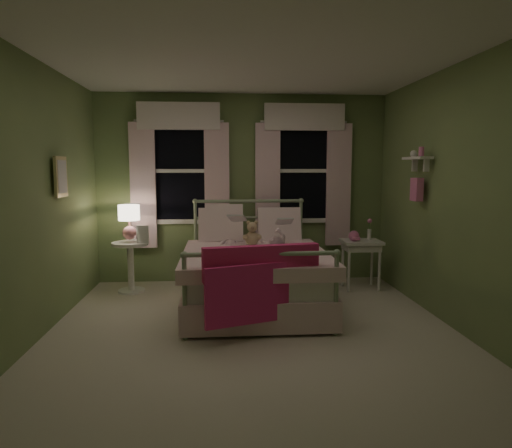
{
  "coord_description": "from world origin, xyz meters",
  "views": [
    {
      "loc": [
        -0.3,
        -4.28,
        1.59
      ],
      "look_at": [
        0.07,
        0.5,
        1.0
      ],
      "focal_mm": 32.0,
      "sensor_mm": 36.0,
      "label": 1
    }
  ],
  "objects": [
    {
      "name": "room_shell",
      "position": [
        0.0,
        0.0,
        1.3
      ],
      "size": [
        4.2,
        4.2,
        4.2
      ],
      "color": "beige",
      "rests_on": "ground"
    },
    {
      "name": "bed",
      "position": [
        0.06,
        0.84,
        0.38
      ],
      "size": [
        1.58,
        2.04,
        1.18
      ],
      "color": "white",
      "rests_on": "ground"
    },
    {
      "name": "pink_throw",
      "position": [
        0.07,
        -0.18,
        0.61
      ],
      "size": [
        1.1,
        0.42,
        0.71
      ],
      "color": "#DB2B6A",
      "rests_on": "bed"
    },
    {
      "name": "child_left",
      "position": [
        -0.21,
        1.27,
        0.92
      ],
      "size": [
        0.26,
        0.18,
        0.7
      ],
      "primitive_type": "imported",
      "rotation": [
        0.0,
        0.0,
        3.19
      ],
      "color": "#F7D1DD",
      "rests_on": "bed"
    },
    {
      "name": "child_right",
      "position": [
        0.35,
        1.27,
        0.94
      ],
      "size": [
        0.39,
        0.31,
        0.75
      ],
      "primitive_type": "imported",
      "rotation": [
        0.0,
        0.0,
        3.06
      ],
      "color": "#F7D1DD",
      "rests_on": "bed"
    },
    {
      "name": "book_left",
      "position": [
        -0.21,
        1.02,
        0.96
      ],
      "size": [
        0.22,
        0.16,
        0.26
      ],
      "primitive_type": "imported",
      "rotation": [
        1.22,
        0.0,
        -0.22
      ],
      "color": "beige",
      "rests_on": "child_left"
    },
    {
      "name": "book_right",
      "position": [
        0.35,
        1.02,
        0.92
      ],
      "size": [
        0.2,
        0.12,
        0.26
      ],
      "primitive_type": "imported",
      "rotation": [
        1.22,
        0.0,
        -0.03
      ],
      "color": "beige",
      "rests_on": "child_right"
    },
    {
      "name": "teddy_bear",
      "position": [
        0.07,
        1.11,
        0.79
      ],
      "size": [
        0.23,
        0.18,
        0.3
      ],
      "color": "tan",
      "rests_on": "bed"
    },
    {
      "name": "nightstand_left",
      "position": [
        -1.46,
        1.57,
        0.42
      ],
      "size": [
        0.46,
        0.46,
        0.65
      ],
      "color": "white",
      "rests_on": "ground"
    },
    {
      "name": "table_lamp",
      "position": [
        -1.46,
        1.57,
        0.95
      ],
      "size": [
        0.27,
        0.27,
        0.45
      ],
      "color": "pink",
      "rests_on": "nightstand_left"
    },
    {
      "name": "book_nightstand",
      "position": [
        -1.36,
        1.49,
        0.66
      ],
      "size": [
        0.22,
        0.26,
        0.02
      ],
      "primitive_type": "imported",
      "rotation": [
        0.0,
        0.0,
        -0.27
      ],
      "color": "beige",
      "rests_on": "nightstand_left"
    },
    {
      "name": "nightstand_right",
      "position": [
        1.53,
        1.48,
        0.55
      ],
      "size": [
        0.5,
        0.4,
        0.64
      ],
      "color": "white",
      "rests_on": "ground"
    },
    {
      "name": "pink_toy",
      "position": [
        1.43,
        1.47,
        0.71
      ],
      "size": [
        0.14,
        0.19,
        0.14
      ],
      "color": "pink",
      "rests_on": "nightstand_right"
    },
    {
      "name": "bud_vase",
      "position": [
        1.65,
        1.53,
        0.79
      ],
      "size": [
        0.06,
        0.06,
        0.28
      ],
      "color": "white",
      "rests_on": "nightstand_right"
    },
    {
      "name": "window_left",
      "position": [
        -0.85,
        2.03,
        1.62
      ],
      "size": [
        1.34,
        0.13,
        1.96
      ],
      "color": "black",
      "rests_on": "room_shell"
    },
    {
      "name": "window_right",
      "position": [
        0.85,
        2.03,
        1.62
      ],
      "size": [
        1.34,
        0.13,
        1.96
      ],
      "color": "black",
      "rests_on": "room_shell"
    },
    {
      "name": "wall_shelf",
      "position": [
        1.9,
        0.7,
        1.52
      ],
      "size": [
        0.15,
        0.5,
        0.6
      ],
      "color": "white",
      "rests_on": "room_shell"
    },
    {
      "name": "framed_picture",
      "position": [
        -1.95,
        0.6,
        1.5
      ],
      "size": [
        0.03,
        0.32,
        0.42
      ],
      "color": "beige",
      "rests_on": "room_shell"
    }
  ]
}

